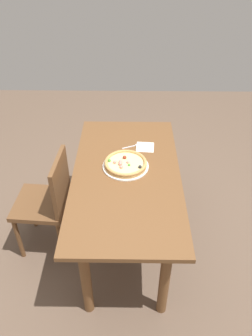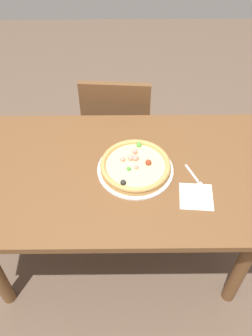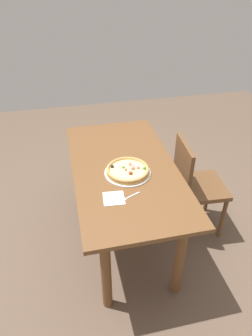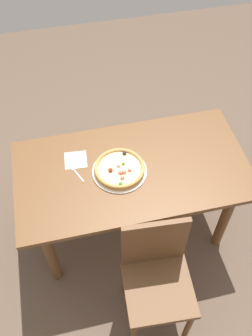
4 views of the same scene
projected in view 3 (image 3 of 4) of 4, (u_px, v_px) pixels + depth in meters
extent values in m
plane|color=brown|center=(125.00, 236.00, 2.75)|extent=(6.00, 6.00, 0.00)
cube|color=brown|center=(124.00, 169.00, 2.32)|extent=(1.48, 0.78, 0.03)
cylinder|color=brown|center=(180.00, 258.00, 2.10)|extent=(0.07, 0.07, 0.73)
cylinder|color=brown|center=(137.00, 162.00, 3.07)|extent=(0.07, 0.07, 0.73)
cylinder|color=brown|center=(106.00, 272.00, 2.01)|extent=(0.07, 0.07, 0.73)
cylinder|color=brown|center=(86.00, 169.00, 2.97)|extent=(0.07, 0.07, 0.73)
cylinder|color=brown|center=(208.00, 193.00, 2.90)|extent=(0.04, 0.04, 0.43)
cylinder|color=brown|center=(222.00, 218.00, 2.63)|extent=(0.04, 0.04, 0.43)
cylinder|color=brown|center=(174.00, 197.00, 2.86)|extent=(0.04, 0.04, 0.43)
cylinder|color=brown|center=(185.00, 223.00, 2.58)|extent=(0.04, 0.04, 0.43)
cube|color=brown|center=(201.00, 187.00, 2.61)|extent=(0.43, 0.43, 0.04)
cube|color=brown|center=(183.00, 167.00, 2.45)|extent=(0.38, 0.06, 0.42)
cylinder|color=white|center=(128.00, 173.00, 2.24)|extent=(0.34, 0.34, 0.01)
cylinder|color=tan|center=(128.00, 171.00, 2.23)|extent=(0.31, 0.31, 0.02)
cylinder|color=beige|center=(128.00, 170.00, 2.22)|extent=(0.28, 0.28, 0.01)
torus|color=tan|center=(128.00, 169.00, 2.22)|extent=(0.32, 0.32, 0.02)
sphere|color=#4C9E38|center=(123.00, 167.00, 2.24)|extent=(0.02, 0.02, 0.02)
sphere|color=#E58C7F|center=(132.00, 166.00, 2.24)|extent=(0.03, 0.03, 0.03)
sphere|color=#E58C7F|center=(133.00, 168.00, 2.22)|extent=(0.03, 0.03, 0.03)
sphere|color=#E58C7F|center=(138.00, 167.00, 2.23)|extent=(0.03, 0.03, 0.03)
sphere|color=#E58C7F|center=(130.00, 164.00, 2.27)|extent=(0.03, 0.03, 0.03)
sphere|color=#262626|center=(112.00, 166.00, 2.24)|extent=(0.03, 0.03, 0.03)
sphere|color=#E58C7F|center=(126.00, 169.00, 2.21)|extent=(0.02, 0.02, 0.02)
sphere|color=#4C9E38|center=(144.00, 168.00, 2.22)|extent=(0.02, 0.02, 0.02)
sphere|color=maroon|center=(131.00, 173.00, 2.17)|extent=(0.03, 0.03, 0.03)
cube|color=silver|center=(133.00, 195.00, 2.04)|extent=(0.05, 0.10, 0.00)
cube|color=silver|center=(123.00, 200.00, 1.99)|extent=(0.04, 0.05, 0.00)
cube|color=white|center=(114.00, 198.00, 2.01)|extent=(0.15, 0.15, 0.00)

